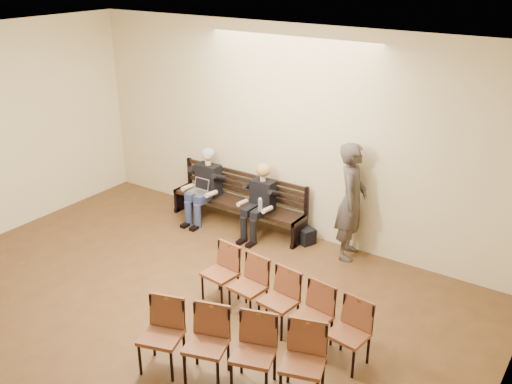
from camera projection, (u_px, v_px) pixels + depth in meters
room_walls at (78, 160)px, 5.79m from camera, size 8.02×10.01×3.51m
bench at (238, 213)px, 10.06m from camera, size 2.60×0.90×0.45m
seated_man at (205, 186)px, 10.13m from camera, size 0.54×0.75×1.30m
seated_woman at (260, 205)px, 9.55m from camera, size 0.50×0.69×1.15m
laptop at (197, 193)px, 10.04m from camera, size 0.32×0.25×0.22m
water_bottle at (260, 211)px, 9.32m from camera, size 0.08×0.08×0.24m
bag at (304, 235)px, 9.51m from camera, size 0.42×0.36×0.26m
passerby at (352, 193)px, 8.72m from camera, size 0.70×0.90×2.17m
chair_row_front at (279, 302)px, 7.20m from camera, size 2.52×0.73×0.81m
chair_row_back at (229, 350)px, 6.28m from camera, size 2.15×1.09×0.86m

